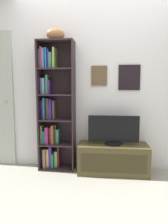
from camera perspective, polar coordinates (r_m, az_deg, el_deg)
The scene contains 6 objects.
ground at distance 2.37m, azimuth 3.66°, elevation -24.60°, with size 5.20×5.20×0.04m, color gray.
back_wall at distance 3.14m, azimuth 4.69°, elevation 8.45°, with size 4.80×0.08×2.59m.
bookshelf at distance 3.12m, azimuth -8.25°, elevation 0.45°, with size 0.51×0.27×1.84m.
football at distance 3.14m, azimuth -7.65°, elevation 19.93°, with size 0.25×0.16×0.16m, color olive.
tv_stand at distance 3.08m, azimuth 7.77°, elevation -12.25°, with size 0.97×0.40×0.41m.
television at distance 2.98m, azimuth 7.90°, elevation -4.92°, with size 0.70×0.22×0.40m.
Camera 1 is at (0.07, -2.01, 1.22)m, focal length 34.11 mm.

